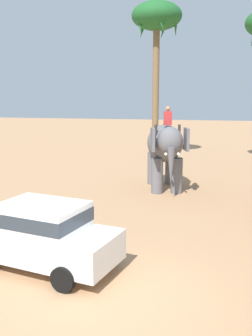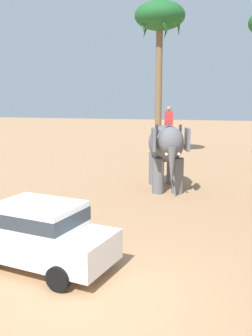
% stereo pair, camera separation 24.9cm
% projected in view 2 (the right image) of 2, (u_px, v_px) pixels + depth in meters
% --- Properties ---
extents(ground_plane, '(120.00, 120.00, 0.00)m').
position_uv_depth(ground_plane, '(95.00, 294.00, 8.67)').
color(ground_plane, tan).
extents(car_sedan_foreground, '(4.38, 2.57, 1.70)m').
position_uv_depth(car_sedan_foreground, '(37.00, 232.00, 9.91)').
color(car_sedan_foreground, white).
rests_on(car_sedan_foreground, ground).
extents(elephant_with_mahout, '(2.38, 4.02, 3.88)m').
position_uv_depth(elephant_with_mahout, '(166.00, 147.00, 17.79)').
color(elephant_with_mahout, slate).
rests_on(elephant_with_mahout, ground).
extents(palm_tree_left_of_road, '(3.20, 3.20, 10.16)m').
position_uv_depth(palm_tree_left_of_road, '(160.00, 22.00, 24.55)').
color(palm_tree_left_of_road, brown).
rests_on(palm_tree_left_of_road, ground).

